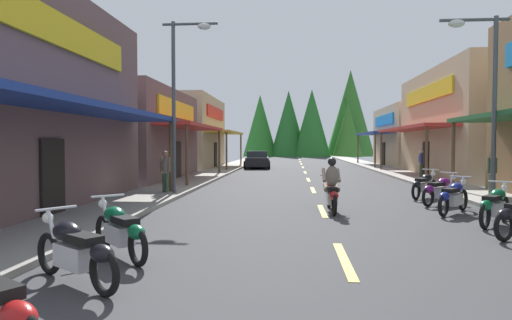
{
  "coord_description": "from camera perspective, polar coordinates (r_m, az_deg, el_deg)",
  "views": [
    {
      "loc": [
        -0.88,
        0.32,
        1.95
      ],
      "look_at": [
        -3.3,
        29.44,
        0.89
      ],
      "focal_mm": 30.69,
      "sensor_mm": 36.0,
      "label": 1
    }
  ],
  "objects": [
    {
      "name": "pedestrian_strolling",
      "position": [
        26.13,
        20.71,
        -0.21
      ],
      "size": [
        0.37,
        0.54,
        1.67
      ],
      "rotation": [
        0.0,
        0.0,
        5.91
      ],
      "color": "#3F593F",
      "rests_on": "ground"
    },
    {
      "name": "motorcycle_parked_left_2",
      "position": [
        7.94,
        -17.33,
        -8.64
      ],
      "size": [
        1.56,
        1.61,
        1.04
      ],
      "rotation": [
        0.0,
        0.0,
        2.34
      ],
      "color": "black",
      "rests_on": "ground"
    },
    {
      "name": "sidewalk_right",
      "position": [
        28.28,
        18.94,
        -1.87
      ],
      "size": [
        2.25,
        85.35,
        0.12
      ],
      "primitive_type": "cube",
      "color": "#9E9991",
      "rests_on": "ground"
    },
    {
      "name": "storefront_right_middle",
      "position": [
        29.46,
        28.01,
        4.23
      ],
      "size": [
        8.95,
        12.47,
        6.37
      ],
      "color": "tan",
      "rests_on": "ground"
    },
    {
      "name": "pedestrian_waiting",
      "position": [
        16.97,
        -11.73,
        -1.23
      ],
      "size": [
        0.48,
        0.42,
        1.7
      ],
      "rotation": [
        0.0,
        0.0,
        0.94
      ],
      "color": "#3F593F",
      "rests_on": "ground"
    },
    {
      "name": "treeline_backdrop",
      "position": [
        70.76,
        8.69,
        5.1
      ],
      "size": [
        21.2,
        10.81,
        13.98
      ],
      "color": "#306923",
      "rests_on": "ground"
    },
    {
      "name": "motorcycle_parked_right_6",
      "position": [
        16.89,
        21.1,
        -3.03
      ],
      "size": [
        1.41,
        1.74,
        1.04
      ],
      "rotation": [
        0.0,
        0.0,
        0.9
      ],
      "color": "black",
      "rests_on": "ground"
    },
    {
      "name": "storefront_right_far",
      "position": [
        41.09,
        21.78,
        2.84
      ],
      "size": [
        9.79,
        10.43,
        5.2
      ],
      "color": "tan",
      "rests_on": "ground"
    },
    {
      "name": "ground",
      "position": [
        27.44,
        6.59,
        -2.12
      ],
      "size": [
        9.85,
        85.35,
        0.1
      ],
      "primitive_type": "cube",
      "color": "#38383A"
    },
    {
      "name": "streetlamp_left",
      "position": [
        16.82,
        -9.7,
        9.77
      ],
      "size": [
        2.08,
        0.3,
        6.52
      ],
      "color": "#474C51",
      "rests_on": "ground"
    },
    {
      "name": "storefront_left_middle",
      "position": [
        25.3,
        -16.96,
        3.15
      ],
      "size": [
        8.0,
        10.1,
        4.92
      ],
      "color": "brown",
      "rests_on": "ground"
    },
    {
      "name": "storefront_left_far",
      "position": [
        36.69,
        -11.07,
        3.48
      ],
      "size": [
        9.28,
        10.15,
        5.74
      ],
      "color": "tan",
      "rests_on": "ground"
    },
    {
      "name": "sidewalk_left",
      "position": [
        27.9,
        -5.93,
        -1.82
      ],
      "size": [
        2.25,
        85.35,
        0.12
      ],
      "primitive_type": "cube",
      "color": "gray",
      "rests_on": "ground"
    },
    {
      "name": "parked_car_curbside",
      "position": [
        35.38,
        0.15,
        0.03
      ],
      "size": [
        2.29,
        4.41,
        1.4
      ],
      "rotation": [
        0.0,
        0.0,
        1.64
      ],
      "color": "black",
      "rests_on": "ground"
    },
    {
      "name": "motorcycle_parked_right_3",
      "position": [
        12.01,
        28.68,
        -5.18
      ],
      "size": [
        1.44,
        1.72,
        1.04
      ],
      "rotation": [
        0.0,
        0.0,
        0.88
      ],
      "color": "black",
      "rests_on": "ground"
    },
    {
      "name": "streetlamp_right",
      "position": [
        15.36,
        27.58,
        8.94
      ],
      "size": [
        2.08,
        0.3,
        5.87
      ],
      "color": "#474C51",
      "rests_on": "ground"
    },
    {
      "name": "motorcycle_parked_right_5",
      "position": [
        15.23,
        22.88,
        -3.6
      ],
      "size": [
        1.63,
        1.54,
        1.04
      ],
      "rotation": [
        0.0,
        0.0,
        0.76
      ],
      "color": "black",
      "rests_on": "ground"
    },
    {
      "name": "pedestrian_browsing",
      "position": [
        18.15,
        28.43,
        -1.25
      ],
      "size": [
        0.47,
        0.43,
        1.68
      ],
      "rotation": [
        0.0,
        0.0,
        5.37
      ],
      "color": "#3F593F",
      "rests_on": "ground"
    },
    {
      "name": "centerline_dashes",
      "position": [
        30.92,
        6.38,
        -1.54
      ],
      "size": [
        0.16,
        62.46,
        0.01
      ],
      "color": "#E0C64C",
      "rests_on": "ground"
    },
    {
      "name": "motorcycle_parked_left_1",
      "position": [
        6.64,
        -22.48,
        -10.81
      ],
      "size": [
        1.81,
        1.3,
        1.04
      ],
      "rotation": [
        0.0,
        0.0,
        2.53
      ],
      "color": "black",
      "rests_on": "ground"
    },
    {
      "name": "motorcycle_parked_right_4",
      "position": [
        13.43,
        24.33,
        -4.36
      ],
      "size": [
        1.42,
        1.73,
        1.04
      ],
      "rotation": [
        0.0,
        0.0,
        0.89
      ],
      "color": "black",
      "rests_on": "ground"
    },
    {
      "name": "rider_cruising_lead",
      "position": [
        12.76,
        9.83,
        -3.79
      ],
      "size": [
        0.6,
        2.14,
        1.57
      ],
      "rotation": [
        0.0,
        0.0,
        1.58
      ],
      "color": "black",
      "rests_on": "ground"
    }
  ]
}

